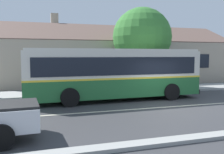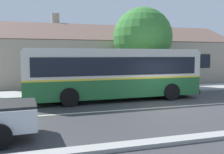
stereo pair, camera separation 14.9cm
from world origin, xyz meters
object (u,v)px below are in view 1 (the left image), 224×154
transit_bus (114,73)px  bus_stop_sign (182,69)px  bench_down_street (43,87)px  street_tree_primary (141,39)px

transit_bus → bus_stop_sign: transit_bus is taller
bench_down_street → bus_stop_sign: 10.20m
street_tree_primary → bus_stop_sign: (2.33, -2.21, -2.37)m
bus_stop_sign → transit_bus: bearing=-160.9°
street_tree_primary → bus_stop_sign: 3.99m
bench_down_street → bus_stop_sign: (10.09, -1.04, 1.08)m
bench_down_street → bus_stop_sign: bus_stop_sign is taller
transit_bus → street_tree_primary: (3.69, 4.30, 2.36)m
bench_down_street → street_tree_primary: (7.76, 1.17, 3.44)m
transit_bus → street_tree_primary: bearing=49.3°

